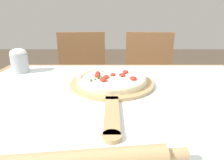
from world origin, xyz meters
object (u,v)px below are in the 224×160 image
object	(u,v)px
flour_cup	(19,60)
chair_left	(82,80)
chair_right	(148,80)
pizza_peel	(112,85)
pizza	(112,79)

from	to	relation	value
flour_cup	chair_left	bearing A→B (deg)	68.12
chair_right	chair_left	bearing A→B (deg)	-174.37
chair_right	pizza_peel	bearing A→B (deg)	-105.56
pizza	chair_right	xyz separation A→B (m)	(0.30, 0.73, -0.27)
pizza_peel	flour_cup	world-z (taller)	flour_cup
chair_left	chair_right	xyz separation A→B (m)	(0.54, -0.00, 0.00)
pizza_peel	pizza	bearing A→B (deg)	89.77
pizza_peel	chair_left	distance (m)	0.84
pizza_peel	chair_right	xyz separation A→B (m)	(0.30, 0.76, -0.25)
pizza	chair_left	bearing A→B (deg)	108.24
pizza_peel	flour_cup	size ratio (longest dim) A/B	4.81
pizza	chair_right	size ratio (longest dim) A/B	0.33
pizza	chair_right	distance (m)	0.83
pizza	flour_cup	bearing A→B (deg)	159.09
pizza	pizza_peel	bearing A→B (deg)	-90.23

